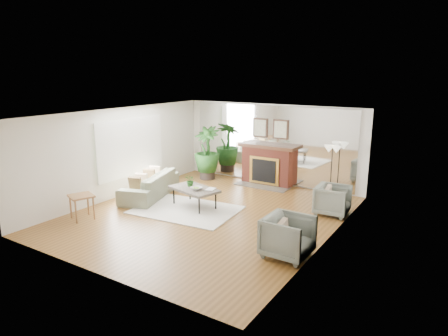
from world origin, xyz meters
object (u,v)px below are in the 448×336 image
Objects in this scene: coffee_table at (194,190)px; armchair_back at (333,200)px; side_table at (81,199)px; fireplace at (267,164)px; potted_ficus at (207,151)px; floor_lamp at (332,153)px; armchair_front at (288,237)px; sofa at (150,185)px.

armchair_back reaches higher than coffee_table.
side_table is (-1.77, -2.14, 0.02)m from coffee_table.
fireplace is 3.02× the size of side_table.
potted_ficus reaches higher than floor_lamp.
armchair_front is at bearing -40.39° from potted_ficus.
coffee_table is 1.64m from sofa.
fireplace reaches higher than potted_ficus.
armchair_front is (0.00, -2.75, 0.03)m from armchair_back.
floor_lamp reaches higher than side_table.
potted_ficus is 4.07m from floor_lamp.
coffee_table is 3.50m from armchair_front.
floor_lamp is at bearing 46.15° from coffee_table.
sofa is 2.59× the size of armchair_front.
sofa is 5.03m from armchair_back.
coffee_table is 3.99m from floor_lamp.
armchair_back is 1.20× the size of side_table.
armchair_front is at bearing -59.01° from fireplace.
fireplace is at bearing 31.78° from armchair_front.
side_table is (-0.14, -2.22, 0.17)m from sofa.
potted_ficus is (-1.34, 2.53, 0.45)m from coffee_table.
floor_lamp is at bearing -4.36° from fireplace.
side_table is (-4.99, -0.79, 0.10)m from armchair_front.
floor_lamp reaches higher than coffee_table.
side_table reaches higher than coffee_table.
armchair_front is at bearing -22.74° from coffee_table.
fireplace is at bearing 54.90° from armchair_back.
coffee_table is (-0.62, -2.98, -0.18)m from fireplace.
potted_ficus is (0.42, 4.67, 0.43)m from side_table.
fireplace is at bearing 124.31° from sofa.
armchair_back reaches higher than side_table.
floor_lamp is at bearing 4.02° from potted_ficus.
fireplace is 3.68m from sofa.
fireplace is 2.03m from potted_ficus.
potted_ficus is (0.29, 2.45, 0.59)m from sofa.
fireplace reaches higher than sofa.
potted_ficus is at bearing -167.29° from fireplace.
potted_ficus is at bearing -175.98° from floor_lamp.
armchair_front is (3.22, -1.35, -0.07)m from coffee_table.
sofa is 3.38× the size of side_table.
potted_ficus is at bearing 155.56° from sofa.
floor_lamp is (4.05, 0.28, 0.32)m from potted_ficus.
fireplace is 0.89× the size of sofa.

